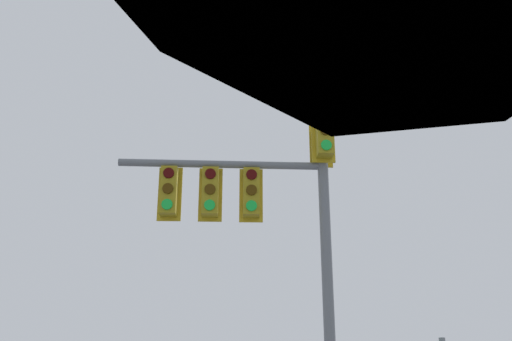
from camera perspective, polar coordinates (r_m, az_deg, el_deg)
name	(u,v)px	position (r m, az deg, el deg)	size (l,w,h in m)	color
signal_mast_assembly	(274,210)	(10.97, 1.79, -3.80)	(2.68, 3.59, 7.01)	slate
overhead_wire_span	(318,49)	(13.72, 5.96, 11.49)	(16.88, 16.50, 1.42)	black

